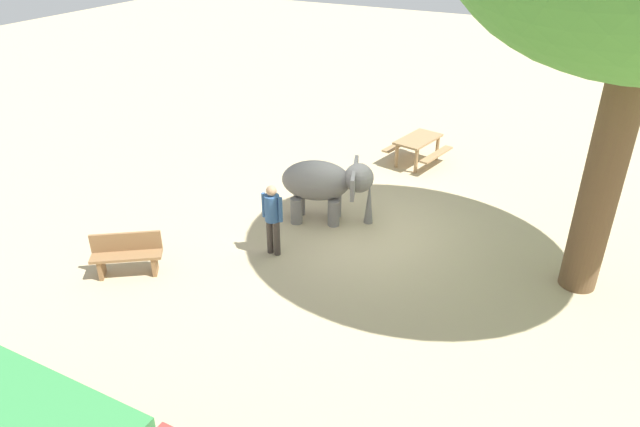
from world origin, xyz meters
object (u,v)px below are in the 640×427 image
at_px(picnic_table_near, 418,144).
at_px(feed_bucket, 334,174).
at_px(person_handler, 272,215).
at_px(wooden_bench, 127,253).
at_px(elephant, 326,183).

bearing_deg(picnic_table_near, feed_bucket, 154.22).
bearing_deg(picnic_table_near, person_handler, -178.80).
bearing_deg(picnic_table_near, wooden_bench, 169.10).
height_order(elephant, wooden_bench, elephant).
relative_size(elephant, wooden_bench, 1.58).
bearing_deg(elephant, wooden_bench, -143.85).
bearing_deg(person_handler, picnic_table_near, -7.16).
bearing_deg(person_handler, wooden_bench, 135.09).
height_order(picnic_table_near, feed_bucket, picnic_table_near).
height_order(wooden_bench, picnic_table_near, wooden_bench).
height_order(elephant, picnic_table_near, elephant).
relative_size(elephant, person_handler, 1.34).
distance_m(elephant, feed_bucket, 2.42).
distance_m(elephant, wooden_bench, 4.65).
xyz_separation_m(person_handler, wooden_bench, (2.24, 2.00, -0.48)).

